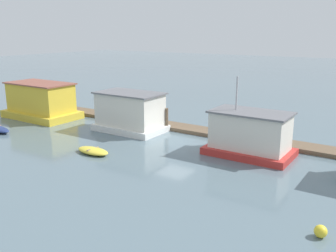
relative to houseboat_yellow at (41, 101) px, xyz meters
name	(u,v)px	position (x,y,z in m)	size (l,w,h in m)	color
ground_plane	(175,141)	(14.98, 0.39, -1.58)	(200.00, 200.00, 0.00)	slate
dock_walkway	(196,130)	(14.98, 3.63, -1.43)	(42.40, 1.97, 0.30)	brown
houseboat_yellow	(41,101)	(0.00, 0.00, 0.00)	(7.18, 4.16, 3.39)	gold
houseboat_white	(130,112)	(10.17, 0.93, -0.02)	(5.76, 3.54, 3.24)	white
houseboat_red	(250,135)	(20.86, 0.44, -0.17)	(5.67, 3.48, 5.24)	red
dinghy_yellow	(93,151)	(11.90, -5.24, -1.38)	(2.65, 1.29, 0.40)	yellow
mooring_post_far_right	(70,109)	(1.31, 2.39, -0.96)	(0.22, 0.22, 1.25)	#846B4C
mooring_post_far_left	(63,105)	(0.25, 2.39, -0.76)	(0.30, 0.30, 1.65)	brown
mooring_post_near_left	(167,120)	(12.88, 2.39, -0.60)	(0.23, 0.23, 1.97)	brown
buoy_yellow	(321,231)	(27.22, -7.88, -1.31)	(0.53, 0.53, 0.53)	yellow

